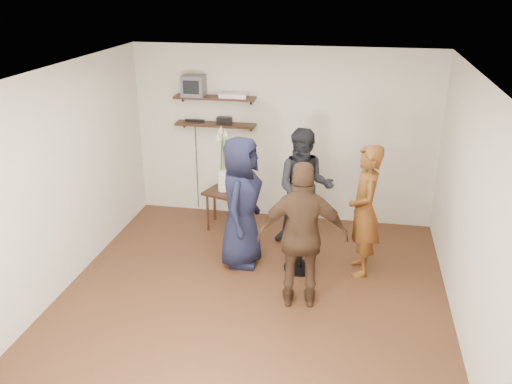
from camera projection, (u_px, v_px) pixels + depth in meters
room at (250, 199)px, 5.75m from camera, size 4.58×5.08×2.68m
shelf_upper at (215, 98)px, 7.89m from camera, size 1.20×0.25×0.04m
shelf_lower at (215, 124)px, 8.03m from camera, size 1.20×0.25×0.04m
crt_monitor at (194, 85)px, 7.88m from camera, size 0.32×0.30×0.30m
dvd_deck at (234, 95)px, 7.82m from camera, size 0.40×0.24×0.06m
radio at (224, 120)px, 7.99m from camera, size 0.22×0.10×0.10m
power_strip at (195, 120)px, 8.13m from camera, size 0.30×0.05×0.03m
side_table at (223, 196)px, 7.98m from camera, size 0.60×0.60×0.57m
vase_lilies at (223, 170)px, 7.82m from camera, size 0.20×0.20×1.01m
drinks_table at (301, 226)px, 6.73m from camera, size 0.52×0.52×0.95m
wine_glass_fl at (295, 190)px, 6.54m from camera, size 0.07×0.07×0.21m
wine_glass_fr at (306, 192)px, 6.50m from camera, size 0.07×0.07×0.20m
wine_glass_bl at (300, 189)px, 6.60m from camera, size 0.06×0.06×0.19m
wine_glass_br at (303, 191)px, 6.55m from camera, size 0.06×0.06×0.19m
person_plaid at (364, 211)px, 6.60m from camera, size 0.48×0.66×1.67m
person_dark at (304, 188)px, 7.36m from camera, size 0.83×0.67×1.65m
person_navy at (241, 202)px, 6.82m from camera, size 0.60×0.87×1.71m
person_brown at (303, 236)px, 5.92m from camera, size 1.05×0.54×1.71m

